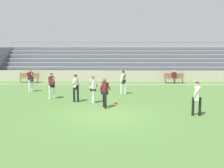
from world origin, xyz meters
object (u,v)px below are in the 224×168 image
Objects in this scene: player_white_deep_cover at (123,80)px; soccer_ball at (115,102)px; spectator_seated at (174,76)px; player_white_wide_right at (93,87)px; bench_centre_sideline at (174,77)px; player_white_overlapping at (76,85)px; bleacher_stand at (127,62)px; player_dark_dropping_back at (30,78)px; bench_far_right at (29,77)px; player_white_trailing_run at (197,95)px; player_dark_wide_left at (52,84)px; player_dark_pressing_high at (105,90)px.

player_white_deep_cover is 3.52m from soccer_ball.
player_white_wide_right is (-6.62, -8.89, 0.29)m from spectator_seated.
bench_centre_sideline is 11.64m from player_white_overlapping.
player_dark_dropping_back is (-7.51, -9.39, -0.68)m from bleacher_stand.
bench_far_right is 8.18× the size of soccer_ball.
soccer_ball is (-0.53, -3.35, -0.91)m from player_white_deep_cover.
player_white_trailing_run reaches higher than player_dark_wide_left.
player_white_wide_right is (6.65, -9.01, 0.45)m from bench_far_right.
bench_centre_sideline is 12.19m from player_dark_wide_left.
bleacher_stand is at bearing 79.45° from player_white_wide_right.
spectator_seated is at bearing -47.65° from bleacher_stand.
bench_far_right is at bearing 126.46° from player_white_wide_right.
player_dark_dropping_back is at bearing -156.84° from bench_centre_sideline.
player_dark_pressing_high is 7.64× the size of soccer_ball.
player_dark_dropping_back is at bearing -157.32° from spectator_seated.
player_white_wide_right is at bearing 169.26° from soccer_ball.
player_white_overlapping is 1.99m from player_dark_wide_left.
player_dark_wide_left is 7.66× the size of soccer_ball.
spectator_seated is at bearing -0.50° from bench_far_right.
spectator_seated is 7.49m from player_white_deep_cover.
player_dark_pressing_high is at bearing -59.83° from player_white_wide_right.
player_white_trailing_run is 4.99m from soccer_ball.
player_dark_pressing_high is (-5.86, -10.33, 0.46)m from bench_centre_sideline.
bench_far_right is 13.28m from bench_centre_sideline.
player_dark_wide_left is at bearing -113.61° from bleacher_stand.
player_white_trailing_run is 7.30m from player_white_overlapping.
player_white_trailing_run is 9.28m from player_dark_wide_left.
bench_centre_sideline is at bearing 51.33° from player_white_deep_cover.
player_dark_dropping_back is 0.99× the size of player_white_deep_cover.
player_white_trailing_run is (12.08, -12.01, 0.48)m from bench_far_right.
player_white_deep_cover is at bearing 43.28° from player_white_overlapping.
player_white_overlapping is at bearing 153.10° from player_white_trailing_run.
spectator_seated is at bearing 60.09° from soccer_ball.
spectator_seated is at bearing 50.78° from player_white_deep_cover.
player_dark_pressing_high is 7.88m from player_dark_dropping_back.
player_dark_wide_left is (-3.57, 2.61, 0.00)m from player_dark_pressing_high.
player_dark_dropping_back is 1.00× the size of player_dark_wide_left.
player_white_deep_cover is (-4.73, -5.79, 0.32)m from spectator_seated.
player_dark_wide_left is at bearing -140.70° from bench_centre_sideline.
bleacher_stand is 13.25m from player_dark_wide_left.
bench_far_right is 1.05× the size of player_white_overlapping.
player_dark_dropping_back is 3.52m from player_dark_wide_left.
player_white_trailing_run reaches higher than player_dark_pressing_high.
player_white_trailing_run reaches higher than bench_centre_sideline.
bleacher_stand is at bearing 133.09° from bench_centre_sideline.
soccer_ball is at bearing -94.75° from bleacher_stand.
player_white_deep_cover is at bearing -93.35° from bleacher_stand.
player_white_deep_cover reaches higher than player_white_wide_right.
player_dark_pressing_high is at bearing -104.31° from player_white_deep_cover.
player_white_trailing_run is at bearing -34.05° from soccer_ball.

